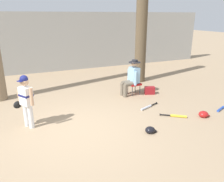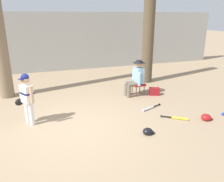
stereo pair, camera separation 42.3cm
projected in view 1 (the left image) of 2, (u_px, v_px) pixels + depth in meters
ground_plane at (77, 130)px, 5.38m from camera, size 60.00×60.00×0.00m
concrete_back_wall at (39, 43)px, 10.49m from camera, size 18.00×0.36×2.75m
tree_behind_spectator at (141, 25)px, 8.71m from camera, size 0.67×0.67×5.18m
young_ballplayer at (26, 98)px, 5.32m from camera, size 0.50×0.52×1.31m
folding_stool at (134, 84)px, 7.71m from camera, size 0.42×0.42×0.41m
seated_spectator at (132, 77)px, 7.58m from camera, size 0.67×0.53×1.20m
handbag_beside_stool at (150, 90)px, 7.82m from camera, size 0.38×0.29×0.26m
bat_yellow_trainer at (176, 116)px, 6.07m from camera, size 0.61×0.47×0.07m
bat_blue_youth at (222, 108)px, 6.57m from camera, size 0.70×0.33×0.07m
bat_aluminum_silver at (147, 107)px, 6.65m from camera, size 0.72×0.33×0.07m
batting_helmet_black at (150, 130)px, 5.25m from camera, size 0.28×0.21×0.16m
batting_helmet_red at (204, 114)px, 6.06m from camera, size 0.31×0.24×0.18m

